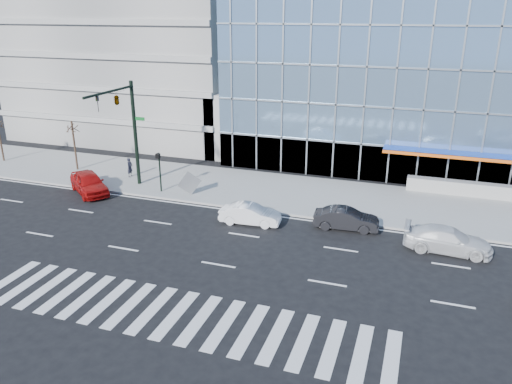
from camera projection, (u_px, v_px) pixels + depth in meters
ground at (244, 235)px, 30.72m from camera, size 160.00×160.00×0.00m
sidewalk at (280, 192)px, 37.80m from camera, size 120.00×8.00×0.15m
theatre_building at (478, 72)px, 46.93m from camera, size 42.00×26.00×15.00m
parking_garage at (157, 38)px, 56.44m from camera, size 24.00×24.00×20.00m
ramp_block at (250, 122)px, 47.49m from camera, size 6.00×8.00×6.00m
traffic_signal at (122, 111)px, 36.00m from camera, size 1.14×5.74×8.00m
ped_signal_post at (159, 166)px, 36.96m from camera, size 0.30×0.33×3.00m
street_tree_near at (72, 128)px, 41.56m from camera, size 1.10×1.10×4.23m
white_suv at (448, 240)px, 28.46m from camera, size 4.92×2.11×1.41m
white_sedan at (250, 214)px, 32.16m from camera, size 4.05×1.71×1.30m
dark_sedan at (346, 219)px, 31.39m from camera, size 4.18×1.76×1.34m
red_sedan at (89, 183)px, 37.47m from camera, size 4.95×4.43×1.63m
pedestrian at (130, 167)px, 40.70m from camera, size 0.42×0.60×1.57m
tilted_panel at (189, 183)px, 36.65m from camera, size 1.48×1.17×1.83m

